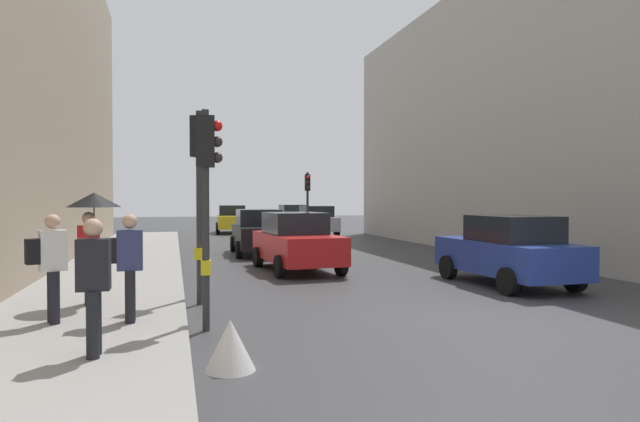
{
  "coord_description": "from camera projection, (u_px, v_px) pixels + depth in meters",
  "views": [
    {
      "loc": [
        -5.88,
        -8.89,
        2.18
      ],
      "look_at": [
        -1.44,
        7.88,
        1.8
      ],
      "focal_mm": 31.06,
      "sensor_mm": 36.0,
      "label": 1
    }
  ],
  "objects": [
    {
      "name": "ground_plane",
      "position": [
        506.0,
        317.0,
        10.14
      ],
      "size": [
        120.0,
        120.0,
        0.0
      ],
      "primitive_type": "plane",
      "color": "#38383A"
    },
    {
      "name": "sidewalk_kerb",
      "position": [
        112.0,
        281.0,
        14.04
      ],
      "size": [
        3.47,
        40.0,
        0.16
      ],
      "primitive_type": "cube",
      "color": "gray",
      "rests_on": "ground"
    },
    {
      "name": "building_facade_right",
      "position": [
        615.0,
        118.0,
        22.7
      ],
      "size": [
        12.0,
        27.95,
        11.03
      ],
      "primitive_type": "cube",
      "color": "#B2ADA3",
      "rests_on": "ground"
    },
    {
      "name": "traffic_light_near_right",
      "position": [
        200.0,
        171.0,
        11.33
      ],
      "size": [
        0.45,
        0.35,
        3.98
      ],
      "color": "#2D2D2D",
      "rests_on": "ground"
    },
    {
      "name": "traffic_light_far_median",
      "position": [
        308.0,
        194.0,
        27.97
      ],
      "size": [
        0.25,
        0.43,
        3.52
      ],
      "color": "#2D2D2D",
      "rests_on": "ground"
    },
    {
      "name": "traffic_light_near_left",
      "position": [
        207.0,
        179.0,
        9.07
      ],
      "size": [
        0.44,
        0.26,
        3.64
      ],
      "color": "#2D2D2D",
      "rests_on": "ground"
    },
    {
      "name": "car_dark_suv",
      "position": [
        259.0,
        232.0,
        21.7
      ],
      "size": [
        2.1,
        4.24,
        1.76
      ],
      "color": "black",
      "rests_on": "ground"
    },
    {
      "name": "car_yellow_taxi",
      "position": [
        232.0,
        219.0,
        35.28
      ],
      "size": [
        2.23,
        4.31,
        1.76
      ],
      "color": "yellow",
      "rests_on": "ground"
    },
    {
      "name": "car_white_compact",
      "position": [
        292.0,
        217.0,
        39.09
      ],
      "size": [
        2.03,
        4.2,
        1.76
      ],
      "color": "silver",
      "rests_on": "ground"
    },
    {
      "name": "car_red_sedan",
      "position": [
        296.0,
        242.0,
        16.75
      ],
      "size": [
        2.28,
        4.33,
        1.76
      ],
      "color": "red",
      "rests_on": "ground"
    },
    {
      "name": "car_silver_hatchback",
      "position": [
        316.0,
        221.0,
        32.71
      ],
      "size": [
        2.1,
        4.24,
        1.76
      ],
      "color": "#BCBCC1",
      "rests_on": "ground"
    },
    {
      "name": "car_blue_van",
      "position": [
        508.0,
        251.0,
        13.89
      ],
      "size": [
        2.1,
        4.24,
        1.76
      ],
      "color": "navy",
      "rests_on": "ground"
    },
    {
      "name": "pedestrian_with_umbrella",
      "position": [
        92.0,
        217.0,
        10.56
      ],
      "size": [
        1.0,
        1.0,
        2.14
      ],
      "color": "black",
      "rests_on": "sidewalk_kerb"
    },
    {
      "name": "pedestrian_with_grey_backpack",
      "position": [
        127.0,
        261.0,
        9.03
      ],
      "size": [
        0.61,
        0.36,
        1.77
      ],
      "color": "black",
      "rests_on": "sidewalk_kerb"
    },
    {
      "name": "pedestrian_with_black_backpack",
      "position": [
        50.0,
        262.0,
        8.94
      ],
      "size": [
        0.66,
        0.46,
        1.77
      ],
      "color": "black",
      "rests_on": "sidewalk_kerb"
    },
    {
      "name": "pedestrian_in_dark_coat",
      "position": [
        94.0,
        281.0,
        7.05
      ],
      "size": [
        0.4,
        0.36,
        1.77
      ],
      "color": "black",
      "rests_on": "sidewalk_kerb"
    },
    {
      "name": "warning_sign_triangle",
      "position": [
        230.0,
        345.0,
        7.0
      ],
      "size": [
        0.64,
        0.64,
        0.65
      ],
      "primitive_type": "cone",
      "color": "silver",
      "rests_on": "ground"
    }
  ]
}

